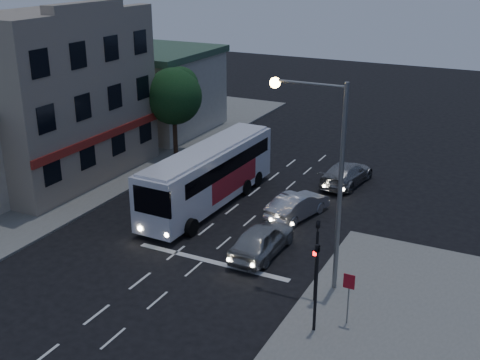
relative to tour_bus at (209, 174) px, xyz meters
The scene contains 14 objects.
ground 8.33m from the tour_bus, 79.47° to the right, with size 120.00×120.00×0.00m, color black.
sidewalk_far 11.66m from the tour_bus, behind, with size 12.00×50.00×0.12m, color slate.
road_markings 5.75m from the tour_bus, 59.34° to the right, with size 8.00×30.55×0.01m.
tour_bus is the anchor object (origin of this frame).
car_suv 6.82m from the tour_bus, 38.41° to the right, with size 1.85×4.60×1.57m, color #A1A1A1.
car_sedan_a 5.40m from the tour_bus, ahead, with size 1.50×4.30×1.42m, color #ACABB1.
car_sedan_b 9.22m from the tour_bus, 47.94° to the left, with size 2.00×4.92×1.43m, color gray.
traffic_signal_main 11.60m from the tour_bus, 38.40° to the right, with size 0.25×0.35×4.10m.
traffic_signal_side 13.42m from the tour_bus, 43.17° to the right, with size 0.18×0.15×4.10m.
regulatory_sign 13.56m from the tour_bus, 37.30° to the right, with size 0.45×0.12×2.20m.
streetlight 11.23m from the tour_bus, 33.21° to the right, with size 3.32×0.44×9.00m.
main_building 12.90m from the tour_bus, behind, with size 10.12×12.00×11.00m.
low_building_north 17.06m from the tour_bus, 134.99° to the left, with size 9.40×9.40×6.50m.
street_tree 10.08m from the tour_bus, 133.66° to the left, with size 4.00×4.00×6.20m.
Camera 1 is at (14.53, -20.06, 13.76)m, focal length 45.00 mm.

